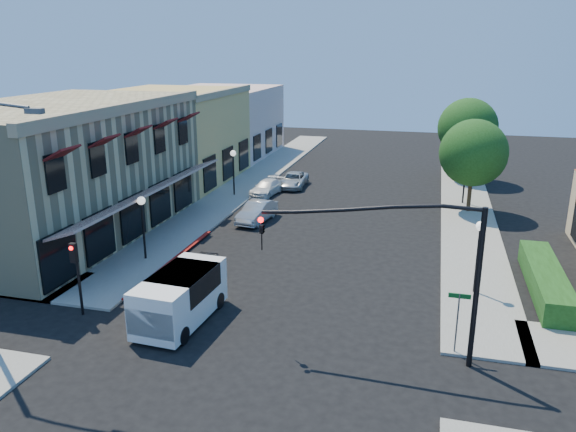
% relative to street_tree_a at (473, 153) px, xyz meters
% --- Properties ---
extents(ground, '(120.00, 120.00, 0.00)m').
position_rel_street_tree_a_xyz_m(ground, '(-8.80, -22.00, -4.19)').
color(ground, black).
rests_on(ground, ground).
extents(sidewalk_left, '(3.50, 50.00, 0.12)m').
position_rel_street_tree_a_xyz_m(sidewalk_left, '(-17.55, 5.00, -4.13)').
color(sidewalk_left, gray).
rests_on(sidewalk_left, ground).
extents(sidewalk_right, '(3.50, 50.00, 0.12)m').
position_rel_street_tree_a_xyz_m(sidewalk_right, '(-0.05, 5.00, -4.13)').
color(sidewalk_right, gray).
rests_on(sidewalk_right, ground).
extents(curb_red_strip, '(0.25, 10.00, 0.06)m').
position_rel_street_tree_a_xyz_m(curb_red_strip, '(-15.70, -14.00, -4.19)').
color(curb_red_strip, maroon).
rests_on(curb_red_strip, ground).
extents(corner_brick_building, '(11.77, 18.20, 8.10)m').
position_rel_street_tree_a_xyz_m(corner_brick_building, '(-24.25, -11.00, -0.19)').
color(corner_brick_building, '#C5B585').
rests_on(corner_brick_building, ground).
extents(yellow_stucco_building, '(10.00, 12.00, 7.60)m').
position_rel_street_tree_a_xyz_m(yellow_stucco_building, '(-24.30, 4.00, -0.39)').
color(yellow_stucco_building, '#E0B564').
rests_on(yellow_stucco_building, ground).
extents(pink_stucco_building, '(10.00, 12.00, 7.00)m').
position_rel_street_tree_a_xyz_m(pink_stucco_building, '(-24.30, 16.00, -0.69)').
color(pink_stucco_building, '#D3A9A0').
rests_on(pink_stucco_building, ground).
extents(hedge, '(1.40, 8.00, 1.10)m').
position_rel_street_tree_a_xyz_m(hedge, '(2.90, -13.00, -4.19)').
color(hedge, '#1A4212').
rests_on(hedge, ground).
extents(street_tree_a, '(4.56, 4.56, 6.48)m').
position_rel_street_tree_a_xyz_m(street_tree_a, '(0.00, 0.00, 0.00)').
color(street_tree_a, '#352615').
rests_on(street_tree_a, ground).
extents(street_tree_b, '(4.94, 4.94, 7.02)m').
position_rel_street_tree_a_xyz_m(street_tree_b, '(0.00, 10.00, 0.35)').
color(street_tree_b, '#352615').
rests_on(street_tree_b, ground).
extents(signal_mast_arm, '(8.01, 0.39, 6.00)m').
position_rel_street_tree_a_xyz_m(signal_mast_arm, '(-2.94, -20.50, -0.11)').
color(signal_mast_arm, black).
rests_on(signal_mast_arm, ground).
extents(secondary_signal, '(0.28, 0.42, 3.32)m').
position_rel_street_tree_a_xyz_m(secondary_signal, '(-16.80, -20.59, -1.88)').
color(secondary_signal, black).
rests_on(secondary_signal, ground).
extents(street_name_sign, '(0.80, 0.06, 2.50)m').
position_rel_street_tree_a_xyz_m(street_name_sign, '(-1.30, -19.80, -2.50)').
color(street_name_sign, '#595B5E').
rests_on(street_name_sign, ground).
extents(lamppost_left_near, '(0.44, 0.44, 3.57)m').
position_rel_street_tree_a_xyz_m(lamppost_left_near, '(-17.30, -14.00, -1.46)').
color(lamppost_left_near, black).
rests_on(lamppost_left_near, ground).
extents(lamppost_left_far, '(0.44, 0.44, 3.57)m').
position_rel_street_tree_a_xyz_m(lamppost_left_far, '(-17.30, 0.00, -1.46)').
color(lamppost_left_far, black).
rests_on(lamppost_left_far, ground).
extents(lamppost_right_near, '(0.44, 0.44, 3.57)m').
position_rel_street_tree_a_xyz_m(lamppost_right_near, '(-0.30, -14.00, -1.46)').
color(lamppost_right_near, black).
rests_on(lamppost_right_near, ground).
extents(lamppost_right_far, '(0.44, 0.44, 3.57)m').
position_rel_street_tree_a_xyz_m(lamppost_right_far, '(-0.30, 2.00, -1.46)').
color(lamppost_right_far, black).
rests_on(lamppost_right_far, ground).
extents(white_van, '(2.37, 4.95, 2.14)m').
position_rel_street_tree_a_xyz_m(white_van, '(-12.38, -20.05, -2.96)').
color(white_van, white).
rests_on(white_van, ground).
extents(parked_car_a, '(1.63, 3.66, 1.22)m').
position_rel_street_tree_a_xyz_m(parked_car_a, '(-13.60, -15.85, -3.58)').
color(parked_car_a, black).
rests_on(parked_car_a, ground).
extents(parked_car_b, '(1.89, 4.17, 1.33)m').
position_rel_street_tree_a_xyz_m(parked_car_b, '(-13.60, -5.79, -3.53)').
color(parked_car_b, '#B9BBBE').
rests_on(parked_car_b, ground).
extents(parked_car_c, '(2.09, 4.06, 1.13)m').
position_rel_street_tree_a_xyz_m(parked_car_c, '(-15.00, 1.02, -3.63)').
color(parked_car_c, white).
rests_on(parked_car_c, ground).
extents(parked_car_d, '(2.09, 4.29, 1.17)m').
position_rel_street_tree_a_xyz_m(parked_car_d, '(-13.60, 4.00, -3.61)').
color(parked_car_d, '#B6BABC').
rests_on(parked_car_d, ground).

